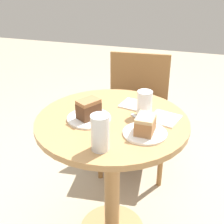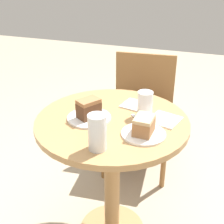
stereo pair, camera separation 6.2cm
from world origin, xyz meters
name	(u,v)px [view 2 (the right image)]	position (x,y,z in m)	size (l,w,h in m)	color
table	(112,151)	(0.00, 0.00, 0.58)	(0.76, 0.76, 0.77)	tan
chair	(141,110)	(-0.03, 0.77, 0.45)	(0.52, 0.51, 0.84)	olive
plate_near	(144,134)	(0.18, -0.09, 0.77)	(0.20, 0.20, 0.01)	white
plate_far	(89,118)	(-0.11, -0.03, 0.77)	(0.22, 0.22, 0.01)	white
cake_slice_near	(144,125)	(0.18, -0.09, 0.82)	(0.08, 0.11, 0.08)	#9E6B42
cake_slice_far	(89,108)	(-0.11, -0.03, 0.82)	(0.12, 0.13, 0.09)	brown
glass_lemonade	(145,106)	(0.14, 0.08, 0.82)	(0.08, 0.08, 0.13)	silver
glass_water	(97,134)	(0.03, -0.26, 0.84)	(0.08, 0.08, 0.16)	silver
napkin_stack	(165,120)	(0.25, 0.07, 0.77)	(0.17, 0.17, 0.01)	silver
fork	(140,121)	(0.14, 0.02, 0.77)	(0.12, 0.12, 0.00)	silver
napkin_side	(135,105)	(0.07, 0.18, 0.77)	(0.15, 0.15, 0.01)	silver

